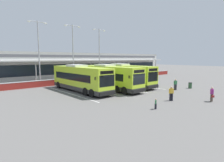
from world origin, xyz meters
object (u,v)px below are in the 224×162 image
(pedestrian_in_dark_coat, at_px, (171,93))
(lamp_post_east, at_px, (99,51))
(coach_bus_centre, at_px, (124,76))
(litter_bin, at_px, (190,85))
(coach_bus_leftmost, at_px, (80,79))
(lamp_post_west, at_px, (39,49))
(pedestrian_near_bin, at_px, (175,84))
(pedestrian_child, at_px, (156,103))
(pedestrian_with_handbag, at_px, (212,94))
(coach_bus_left_centre, at_px, (109,77))
(lamp_post_centre, at_px, (73,50))

(pedestrian_in_dark_coat, xyz_separation_m, lamp_post_east, (6.36, 21.72, 5.42))
(coach_bus_centre, relative_size, litter_bin, 13.08)
(coach_bus_leftmost, height_order, lamp_post_west, lamp_post_west)
(pedestrian_near_bin, height_order, lamp_post_east, lamp_post_east)
(coach_bus_leftmost, height_order, coach_bus_centre, same)
(pedestrian_in_dark_coat, height_order, pedestrian_child, pedestrian_in_dark_coat)
(coach_bus_centre, distance_m, pedestrian_with_handbag, 14.45)
(pedestrian_in_dark_coat, relative_size, pedestrian_child, 1.61)
(pedestrian_child, bearing_deg, pedestrian_near_bin, 21.78)
(coach_bus_left_centre, bearing_deg, pedestrian_child, -108.61)
(coach_bus_centre, distance_m, litter_bin, 10.68)
(coach_bus_left_centre, relative_size, lamp_post_centre, 1.11)
(coach_bus_centre, xyz_separation_m, pedestrian_with_handbag, (-0.69, -14.41, -0.93))
(litter_bin, bearing_deg, coach_bus_centre, 125.57)
(coach_bus_centre, relative_size, pedestrian_near_bin, 7.51)
(pedestrian_child, distance_m, litter_bin, 14.43)
(coach_bus_leftmost, distance_m, coach_bus_centre, 8.20)
(pedestrian_in_dark_coat, height_order, lamp_post_east, lamp_post_east)
(pedestrian_child, xyz_separation_m, lamp_post_centre, (3.74, 22.09, 5.75))
(pedestrian_with_handbag, relative_size, lamp_post_centre, 0.15)
(coach_bus_left_centre, bearing_deg, litter_bin, -37.68)
(pedestrian_with_handbag, relative_size, pedestrian_child, 1.61)
(coach_bus_leftmost, xyz_separation_m, lamp_post_east, (10.87, 9.93, 4.50))
(pedestrian_with_handbag, bearing_deg, pedestrian_child, 162.86)
(lamp_post_centre, xyz_separation_m, lamp_post_east, (6.75, 0.56, 0.00))
(pedestrian_in_dark_coat, xyz_separation_m, litter_bin, (9.84, 2.67, -0.41))
(lamp_post_centre, bearing_deg, litter_bin, -61.05)
(pedestrian_with_handbag, xyz_separation_m, lamp_post_east, (3.37, 24.84, 5.43))
(pedestrian_near_bin, relative_size, lamp_post_east, 0.15)
(coach_bus_left_centre, bearing_deg, coach_bus_leftmost, 162.88)
(pedestrian_child, height_order, lamp_post_west, lamp_post_west)
(coach_bus_left_centre, height_order, litter_bin, coach_bus_left_centre)
(pedestrian_near_bin, distance_m, lamp_post_east, 19.08)
(coach_bus_leftmost, bearing_deg, lamp_post_east, 42.40)
(pedestrian_child, xyz_separation_m, lamp_post_west, (-2.58, 22.60, 5.75))
(lamp_post_east, relative_size, litter_bin, 11.83)
(coach_bus_centre, distance_m, lamp_post_east, 11.67)
(pedestrian_child, bearing_deg, lamp_post_east, 65.13)
(coach_bus_leftmost, xyz_separation_m, coach_bus_centre, (8.19, -0.50, 0.00))
(pedestrian_with_handbag, bearing_deg, coach_bus_centre, 87.25)
(litter_bin, bearing_deg, lamp_post_west, 131.05)
(litter_bin, bearing_deg, lamp_post_east, 100.35)
(pedestrian_with_handbag, bearing_deg, lamp_post_centre, 97.92)
(lamp_post_east, bearing_deg, lamp_post_centre, -175.29)
(coach_bus_left_centre, distance_m, lamp_post_centre, 11.58)
(pedestrian_with_handbag, distance_m, pedestrian_child, 7.46)
(coach_bus_left_centre, relative_size, pedestrian_with_handbag, 7.51)
(coach_bus_left_centre, xyz_separation_m, pedestrian_with_handbag, (3.28, -13.61, -0.93))
(coach_bus_left_centre, distance_m, lamp_post_west, 13.66)
(coach_bus_leftmost, xyz_separation_m, coach_bus_left_centre, (4.22, -1.30, 0.00))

